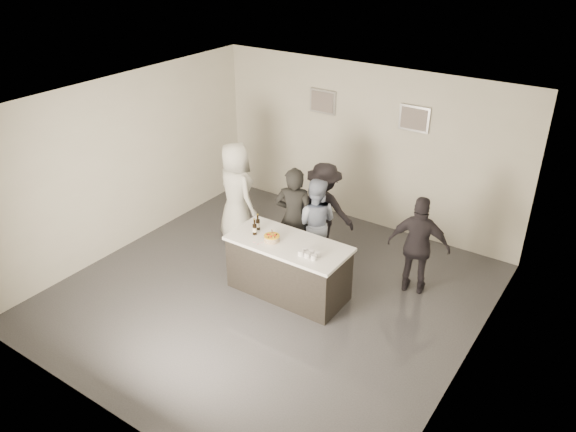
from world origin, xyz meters
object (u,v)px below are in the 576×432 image
object	(u,v)px
beer_bottle_a	(258,222)
person_guest_right	(419,246)
bar_counter	(288,268)
person_guest_left	(236,193)
cake	(272,239)
beer_bottle_b	(255,227)
person_guest_back	(324,209)
person_main_black	(294,218)
person_main_blue	(315,222)

from	to	relation	value
beer_bottle_a	person_guest_right	size ratio (longest dim) A/B	0.16
bar_counter	person_guest_left	xyz separation A→B (m)	(-1.72, 0.89, 0.47)
cake	person_guest_left	size ratio (longest dim) A/B	0.13
person_guest_left	beer_bottle_a	bearing A→B (deg)	163.04
bar_counter	beer_bottle_b	xyz separation A→B (m)	(-0.56, -0.09, 0.58)
beer_bottle_a	person_guest_back	distance (m)	1.39
cake	beer_bottle_b	world-z (taller)	beer_bottle_b
bar_counter	person_guest_right	world-z (taller)	person_guest_right
bar_counter	person_guest_back	bearing A→B (deg)	98.70
bar_counter	cake	bearing A→B (deg)	-156.26
cake	beer_bottle_a	size ratio (longest dim) A/B	0.92
person_guest_right	person_guest_back	bearing A→B (deg)	-19.69
bar_counter	person_guest_back	xyz separation A→B (m)	(-0.21, 1.37, 0.37)
cake	person_main_black	size ratio (longest dim) A/B	0.14
beer_bottle_b	person_main_blue	distance (m)	1.16
person_guest_right	person_guest_back	size ratio (longest dim) A/B	0.97
cake	person_guest_left	xyz separation A→B (m)	(-1.49, 0.99, -0.02)
cake	person_guest_back	size ratio (longest dim) A/B	0.15
bar_counter	person_guest_left	size ratio (longest dim) A/B	1.01
person_main_blue	person_guest_right	bearing A→B (deg)	166.38
beer_bottle_a	person_guest_left	distance (m)	1.38
cake	person_guest_back	world-z (taller)	person_guest_back
beer_bottle_a	person_main_blue	xyz separation A→B (m)	(0.49, 0.89, -0.26)
person_guest_right	person_guest_back	distance (m)	1.82
person_main_blue	person_guest_right	distance (m)	1.73
bar_counter	person_guest_back	size ratio (longest dim) A/B	1.13
person_main_black	person_guest_back	bearing A→B (deg)	-125.65
beer_bottle_a	cake	bearing A→B (deg)	-23.14
cake	person_guest_right	bearing A→B (deg)	34.71
beer_bottle_b	person_main_blue	bearing A→B (deg)	67.32
beer_bottle_a	person_guest_right	world-z (taller)	person_guest_right
beer_bottle_b	person_main_black	size ratio (longest dim) A/B	0.15
person_guest_left	cake	bearing A→B (deg)	166.22
person_main_blue	person_guest_right	xyz separation A→B (m)	(1.72, 0.20, 0.03)
person_main_black	person_guest_right	world-z (taller)	person_main_black
person_main_black	person_guest_right	size ratio (longest dim) A/B	1.10
beer_bottle_b	person_main_black	xyz separation A→B (m)	(0.19, 0.80, -0.15)
bar_counter	person_guest_back	world-z (taller)	person_guest_back
beer_bottle_a	bar_counter	bearing A→B (deg)	-5.82
person_guest_back	bar_counter	bearing A→B (deg)	89.80
cake	person_main_blue	xyz separation A→B (m)	(0.11, 1.06, -0.16)
bar_counter	person_main_black	xyz separation A→B (m)	(-0.37, 0.72, 0.43)
person_main_black	person_guest_right	xyz separation A→B (m)	(1.97, 0.45, -0.08)
cake	person_guest_right	distance (m)	2.22
person_guest_left	person_guest_back	world-z (taller)	person_guest_left
beer_bottle_b	person_main_black	world-z (taller)	person_main_black
bar_counter	person_main_blue	bearing A→B (deg)	97.38
beer_bottle_b	person_guest_left	size ratio (longest dim) A/B	0.14
person_guest_right	beer_bottle_b	bearing A→B (deg)	17.21
beer_bottle_a	person_guest_right	bearing A→B (deg)	26.47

